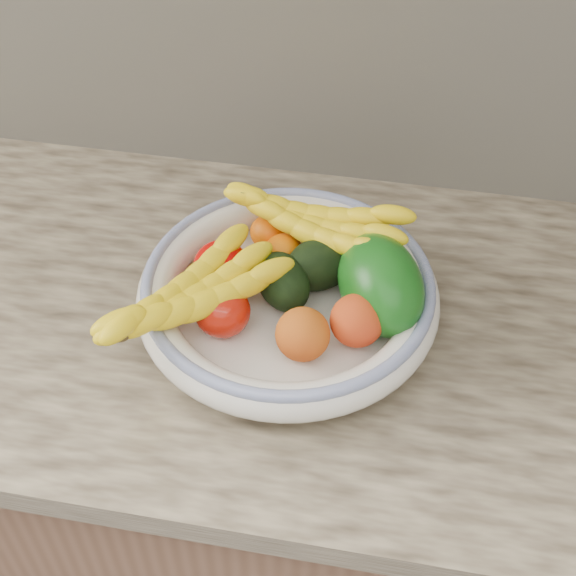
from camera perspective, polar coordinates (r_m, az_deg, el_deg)
The scene contains 15 objects.
kitchen_counter at distance 1.43m, azimuth 0.19°, elevation -13.21°, with size 2.44×0.66×1.40m.
fruit_bowl at distance 1.03m, azimuth -0.00°, elevation -0.44°, with size 0.39×0.39×0.08m.
clementine_back_left at distance 1.11m, azimuth -1.40°, elevation 4.00°, with size 0.05×0.05×0.05m, color #DE5F04.
clementine_back_right at distance 1.11m, azimuth 2.82°, elevation 3.90°, with size 0.05×0.05×0.05m, color #FF5D05.
clementine_back_mid at distance 1.08m, azimuth -0.31°, elevation 2.56°, with size 0.05×0.05×0.05m, color orange.
clementine_extra at distance 1.06m, azimuth 1.54°, elevation 1.58°, with size 0.05×0.05×0.04m, color #F26005.
tomato_left at distance 1.05m, azimuth -4.78°, elevation 1.57°, with size 0.07×0.07×0.07m, color #B00300.
tomato_near_left at distance 1.00m, azimuth -4.68°, elevation -1.67°, with size 0.07×0.07×0.06m, color #BA1708.
avocado_center at distance 1.03m, azimuth -0.36°, elevation 0.46°, with size 0.06×0.09×0.06m, color black.
avocado_right at distance 1.05m, azimuth 2.38°, elevation 1.79°, with size 0.07×0.10×0.07m, color black.
green_mango at distance 1.01m, azimuth 6.58°, elevation 0.25°, with size 0.10×0.15×0.11m, color #0E4E0F.
peach_front at distance 0.96m, azimuth 1.05°, elevation -3.31°, with size 0.07×0.07×0.07m, color orange.
peach_right at distance 0.98m, azimuth 4.93°, elevation -2.32°, with size 0.07×0.07×0.07m, color orange.
banana_bunch_back at distance 1.07m, azimuth 1.80°, elevation 4.40°, with size 0.27×0.10×0.08m, color yellow, non-canonical shape.
banana_bunch_front at distance 0.99m, azimuth -6.96°, elevation -0.87°, with size 0.28×0.11×0.08m, color yellow, non-canonical shape.
Camera 1 is at (0.13, 0.96, 1.69)m, focal length 50.00 mm.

